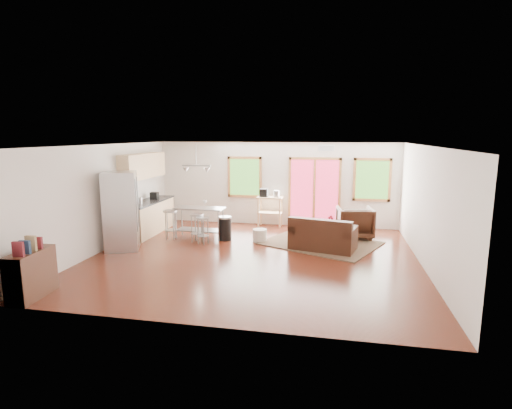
% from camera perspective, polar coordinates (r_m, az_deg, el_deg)
% --- Properties ---
extents(floor, '(7.50, 7.00, 0.02)m').
position_cam_1_polar(floor, '(9.45, -0.36, -7.56)').
color(floor, '#3C160C').
rests_on(floor, ground).
extents(ceiling, '(7.50, 7.00, 0.02)m').
position_cam_1_polar(ceiling, '(9.01, -0.38, 8.53)').
color(ceiling, white).
rests_on(ceiling, ground).
extents(back_wall, '(7.50, 0.02, 2.60)m').
position_cam_1_polar(back_wall, '(12.56, 2.88, 2.95)').
color(back_wall, silver).
rests_on(back_wall, ground).
extents(left_wall, '(0.02, 7.00, 2.60)m').
position_cam_1_polar(left_wall, '(10.55, -20.79, 0.95)').
color(left_wall, silver).
rests_on(left_wall, ground).
extents(right_wall, '(0.02, 7.00, 2.60)m').
position_cam_1_polar(right_wall, '(9.16, 23.33, -0.51)').
color(right_wall, silver).
rests_on(right_wall, ground).
extents(front_wall, '(7.50, 0.02, 2.60)m').
position_cam_1_polar(front_wall, '(5.82, -7.40, -5.45)').
color(front_wall, silver).
rests_on(front_wall, ground).
extents(window_left, '(1.10, 0.05, 1.30)m').
position_cam_1_polar(window_left, '(12.67, -1.64, 3.94)').
color(window_left, '#2C531C').
rests_on(window_left, back_wall).
extents(french_doors, '(1.60, 0.05, 2.10)m').
position_cam_1_polar(french_doors, '(12.42, 8.32, 1.85)').
color(french_doors, '#AB2440').
rests_on(french_doors, back_wall).
extents(window_right, '(1.10, 0.05, 1.30)m').
position_cam_1_polar(window_right, '(12.40, 16.25, 3.41)').
color(window_right, '#2C531C').
rests_on(window_right, back_wall).
extents(rug, '(3.38, 3.07, 0.03)m').
position_cam_1_polar(rug, '(10.69, 9.21, -5.46)').
color(rug, '#415135').
rests_on(rug, floor).
extents(loveseat, '(1.72, 1.22, 0.83)m').
position_cam_1_polar(loveseat, '(10.06, 9.49, -4.59)').
color(loveseat, black).
rests_on(loveseat, floor).
extents(coffee_table, '(1.16, 0.88, 0.41)m').
position_cam_1_polar(coffee_table, '(11.14, 10.35, -3.05)').
color(coffee_table, '#3C2014').
rests_on(coffee_table, floor).
extents(armchair, '(1.04, 0.99, 0.96)m').
position_cam_1_polar(armchair, '(11.36, 13.93, -2.29)').
color(armchair, black).
rests_on(armchair, floor).
extents(ottoman, '(0.58, 0.58, 0.37)m').
position_cam_1_polar(ottoman, '(11.60, 7.79, -3.32)').
color(ottoman, black).
rests_on(ottoman, floor).
extents(pouf, '(0.50, 0.50, 0.33)m').
position_cam_1_polar(pouf, '(10.74, 0.53, -4.42)').
color(pouf, beige).
rests_on(pouf, floor).
extents(vase, '(0.22, 0.23, 0.33)m').
position_cam_1_polar(vase, '(10.73, 10.61, -2.66)').
color(vase, silver).
rests_on(vase, coffee_table).
extents(book, '(0.23, 0.03, 0.31)m').
position_cam_1_polar(book, '(10.73, 12.83, -2.54)').
color(book, maroon).
rests_on(book, coffee_table).
extents(cabinets, '(0.64, 2.24, 2.30)m').
position_cam_1_polar(cabinets, '(11.94, -15.27, 0.43)').
color(cabinets, tan).
rests_on(cabinets, floor).
extents(refrigerator, '(1.01, 1.00, 1.94)m').
position_cam_1_polar(refrigerator, '(10.40, -18.70, -0.88)').
color(refrigerator, '#B7BABC').
rests_on(refrigerator, floor).
extents(island, '(1.37, 0.57, 0.86)m').
position_cam_1_polar(island, '(11.10, -8.07, -1.78)').
color(island, '#B7BABC').
rests_on(island, floor).
extents(cup, '(0.11, 0.09, 0.11)m').
position_cam_1_polar(cup, '(11.17, -7.31, 0.46)').
color(cup, white).
rests_on(cup, island).
extents(bar_stool_a, '(0.45, 0.45, 0.80)m').
position_cam_1_polar(bar_stool_a, '(11.16, -12.18, -1.84)').
color(bar_stool_a, '#B7BABC').
rests_on(bar_stool_a, floor).
extents(bar_stool_b, '(0.42, 0.42, 0.77)m').
position_cam_1_polar(bar_stool_b, '(10.70, -8.48, -2.36)').
color(bar_stool_b, '#B7BABC').
rests_on(bar_stool_b, floor).
extents(bar_stool_c, '(0.43, 0.43, 0.72)m').
position_cam_1_polar(bar_stool_c, '(10.50, -7.61, -2.78)').
color(bar_stool_c, '#B7BABC').
rests_on(bar_stool_c, floor).
extents(trash_can, '(0.40, 0.40, 0.65)m').
position_cam_1_polar(trash_can, '(10.87, -4.44, -3.39)').
color(trash_can, black).
rests_on(trash_can, floor).
extents(kitchen_cart, '(0.78, 0.50, 1.18)m').
position_cam_1_polar(kitchen_cart, '(12.33, 1.91, 0.52)').
color(kitchen_cart, tan).
rests_on(kitchen_cart, floor).
extents(bookshelf, '(0.45, 0.98, 1.12)m').
position_cam_1_polar(bookshelf, '(8.11, -29.45, -8.57)').
color(bookshelf, '#3C2014').
rests_on(bookshelf, floor).
extents(ceiling_flush, '(0.35, 0.35, 0.12)m').
position_cam_1_polar(ceiling_flush, '(9.43, 10.04, 7.96)').
color(ceiling_flush, white).
rests_on(ceiling_flush, ceiling).
extents(pendant_light, '(0.80, 0.18, 0.79)m').
position_cam_1_polar(pendant_light, '(11.01, -8.53, 4.99)').
color(pendant_light, gray).
rests_on(pendant_light, ceiling).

